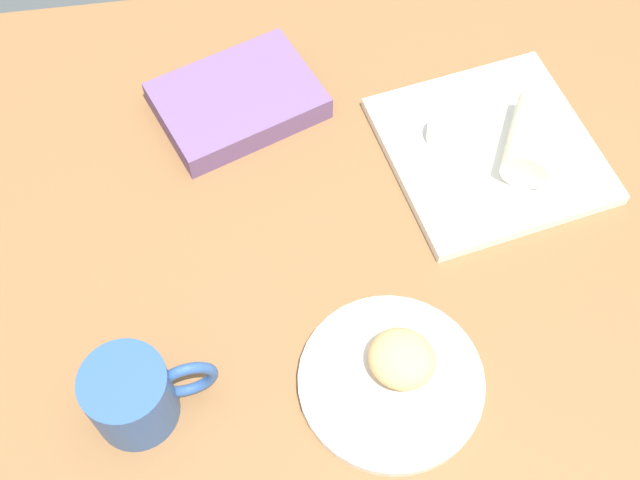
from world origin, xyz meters
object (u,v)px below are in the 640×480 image
Objects in this scene: scone_pastry at (402,359)px; coffee_mug at (134,395)px; round_plate at (391,382)px; breakfast_wrap at (532,138)px; sauce_cup at (448,132)px; book_stack at (238,100)px; square_plate at (490,150)px.

coffee_mug reaches higher than scone_pastry.
round_plate is 3.44cm from scone_pastry.
breakfast_wrap is (-23.23, -27.90, 3.87)cm from round_plate.
book_stack is at bearing -21.24° from sauce_cup.
coffee_mug is at bearing -2.14° from round_plate.
book_stack is at bearing -72.74° from round_plate.
breakfast_wrap is (-4.39, 1.62, 3.77)cm from square_plate.
square_plate reaches higher than round_plate.
scone_pastry is at bearing -132.11° from round_plate.
square_plate is 6.22cm from sauce_cup.
square_plate is at bearing -122.56° from round_plate.
scone_pastry reaches higher than square_plate.
book_stack is (12.98, -41.77, 1.09)cm from round_plate.
sauce_cup is (-13.36, -31.53, 2.23)cm from round_plate.
coffee_mug is (27.48, -1.03, 4.01)cm from round_plate.
round_plate is 0.80× the size of square_plate.
scone_pastry is at bearing -103.57° from breakfast_wrap.
round_plate is 0.83× the size of book_stack.
sauce_cup is 10.65cm from breakfast_wrap.
breakfast_wrap is at bearing -129.79° from round_plate.
square_plate is (-17.61, -28.15, -2.81)cm from scone_pastry.
round_plate is at bearing 177.86° from coffee_mug.
coffee_mug is (28.71, 0.34, 1.10)cm from scone_pastry.
breakfast_wrap is (-9.87, 3.63, 1.64)cm from sauce_cup.
book_stack is (14.21, -40.40, -1.82)cm from scone_pastry.
sauce_cup is 28.27cm from book_stack.
scone_pastry is (-1.23, -1.36, 2.91)cm from round_plate.
round_plate is 35.01cm from square_plate.
book_stack is at bearing -70.62° from scone_pastry.
coffee_mug reaches higher than square_plate.
scone_pastry is 1.40× the size of sauce_cup.
coffee_mug is (40.84, 30.50, 1.78)cm from sauce_cup.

